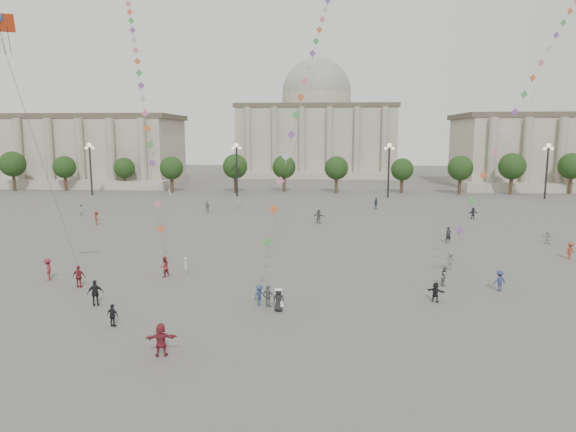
{
  "coord_description": "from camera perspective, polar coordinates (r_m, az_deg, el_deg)",
  "views": [
    {
      "loc": [
        2.08,
        -31.5,
        12.14
      ],
      "look_at": [
        -0.85,
        12.0,
        5.27
      ],
      "focal_mm": 32.0,
      "sensor_mm": 36.0,
      "label": 1
    }
  ],
  "objects": [
    {
      "name": "tourist_1",
      "position": [
        35.21,
        -18.89,
        -10.41
      ],
      "size": [
        0.95,
        0.63,
        1.5
      ],
      "primitive_type": "imported",
      "rotation": [
        0.0,
        0.0,
        2.81
      ],
      "color": "black",
      "rests_on": "ground"
    },
    {
      "name": "kite_train_east",
      "position": [
        66.43,
        27.59,
        16.81
      ],
      "size": [
        28.88,
        35.51,
        60.3
      ],
      "color": "#3F3F3F",
      "rests_on": "ground"
    },
    {
      "name": "person_crowd_9",
      "position": [
        79.82,
        19.87,
        0.29
      ],
      "size": [
        1.65,
        1.05,
        1.7
      ],
      "primitive_type": "imported",
      "rotation": [
        0.0,
        0.0,
        0.38
      ],
      "color": "#232329",
      "rests_on": "ground"
    },
    {
      "name": "kite_flyer_2",
      "position": [
        43.88,
        17.04,
        -6.4
      ],
      "size": [
        0.93,
        0.99,
        1.62
      ],
      "primitive_type": "imported",
      "rotation": [
        0.0,
        0.0,
        1.04
      ],
      "color": "slate",
      "rests_on": "ground"
    },
    {
      "name": "tourist_0",
      "position": [
        44.78,
        -22.21,
        -6.25
      ],
      "size": [
        1.08,
        0.5,
        1.81
      ],
      "primitive_type": "imported",
      "rotation": [
        0.0,
        0.0,
        3.09
      ],
      "color": "maroon",
      "rests_on": "ground"
    },
    {
      "name": "person_crowd_8",
      "position": [
        58.06,
        28.87,
        -3.38
      ],
      "size": [
        1.28,
        1.09,
        1.71
      ],
      "primitive_type": "imported",
      "rotation": [
        0.0,
        0.0,
        0.5
      ],
      "color": "brown",
      "rests_on": "ground"
    },
    {
      "name": "lamp_post_mid_east",
      "position": [
        102.43,
        11.15,
        6.11
      ],
      "size": [
        2.0,
        0.9,
        10.65
      ],
      "color": "#262628",
      "rests_on": "ground"
    },
    {
      "name": "person_crowd_21",
      "position": [
        48.08,
        -25.13,
        -5.39
      ],
      "size": [
        1.14,
        1.38,
        1.86
      ],
      "primitive_type": "imported",
      "rotation": [
        0.0,
        0.0,
        5.16
      ],
      "color": "maroon",
      "rests_on": "ground"
    },
    {
      "name": "tree_row",
      "position": [
        109.73,
        2.77,
        5.42
      ],
      "size": [
        137.12,
        5.12,
        8.0
      ],
      "color": "#3A2B1D",
      "rests_on": "ground"
    },
    {
      "name": "lamp_post_far_east",
      "position": [
        110.31,
        26.88,
        5.51
      ],
      "size": [
        2.0,
        0.9,
        10.65
      ],
      "color": "#262628",
      "rests_on": "ground"
    },
    {
      "name": "person_crowd_3",
      "position": [
        39.57,
        16.07,
        -8.14
      ],
      "size": [
        1.42,
        1.06,
        1.49
      ],
      "primitive_type": "imported",
      "rotation": [
        0.0,
        0.0,
        2.63
      ],
      "color": "black",
      "rests_on": "ground"
    },
    {
      "name": "person_crowd_4",
      "position": [
        85.3,
        -5.48,
        1.24
      ],
      "size": [
        1.43,
        1.04,
        1.49
      ],
      "primitive_type": "imported",
      "rotation": [
        0.0,
        0.0,
        3.63
      ],
      "color": "silver",
      "rests_on": "ground"
    },
    {
      "name": "tourist_3",
      "position": [
        37.04,
        -2.21,
        -8.88
      ],
      "size": [
        1.0,
        0.79,
        1.59
      ],
      "primitive_type": "imported",
      "rotation": [
        0.0,
        0.0,
        2.64
      ],
      "color": "slate",
      "rests_on": "ground"
    },
    {
      "name": "person_crowd_16",
      "position": [
        82.43,
        -8.96,
        1.02
      ],
      "size": [
        1.14,
        0.67,
        1.82
      ],
      "primitive_type": "imported",
      "rotation": [
        0.0,
        0.0,
        0.22
      ],
      "color": "slate",
      "rests_on": "ground"
    },
    {
      "name": "person_crowd_12",
      "position": [
        71.58,
        3.44,
        -0.04
      ],
      "size": [
        1.86,
        1.32,
        1.94
      ],
      "primitive_type": "imported",
      "rotation": [
        0.0,
        0.0,
        2.67
      ],
      "color": "slate",
      "rests_on": "ground"
    },
    {
      "name": "hall_central",
      "position": [
        160.75,
        3.15,
        9.69
      ],
      "size": [
        48.3,
        34.3,
        35.5
      ],
      "color": "#ABA08F",
      "rests_on": "ground"
    },
    {
      "name": "tourist_4",
      "position": [
        39.66,
        -20.61,
        -8.02
      ],
      "size": [
        1.2,
        0.8,
        1.9
      ],
      "primitive_type": "imported",
      "rotation": [
        0.0,
        0.0,
        3.47
      ],
      "color": "black",
      "rests_on": "ground"
    },
    {
      "name": "person_crowd_17",
      "position": [
        75.08,
        -20.5,
        -0.2
      ],
      "size": [
        1.3,
        1.36,
        1.85
      ],
      "primitive_type": "imported",
      "rotation": [
        0.0,
        0.0,
        2.27
      ],
      "color": "maroon",
      "rests_on": "ground"
    },
    {
      "name": "person_crowd_7",
      "position": [
        64.72,
        26.92,
        -2.11
      ],
      "size": [
        1.52,
        1.21,
        1.61
      ],
      "primitive_type": "imported",
      "rotation": [
        0.0,
        0.0,
        2.57
      ],
      "color": "beige",
      "rests_on": "ground"
    },
    {
      "name": "person_crowd_1",
      "position": [
        84.58,
        -21.97,
        0.67
      ],
      "size": [
        1.1,
        1.02,
        1.82
      ],
      "primitive_type": "imported",
      "rotation": [
        0.0,
        0.0,
        2.66
      ],
      "color": "beige",
      "rests_on": "ground"
    },
    {
      "name": "hat_person",
      "position": [
        36.12,
        -1.05,
        -9.24
      ],
      "size": [
        0.83,
        0.6,
        1.69
      ],
      "color": "black",
      "rests_on": "ground"
    },
    {
      "name": "kite_flyer_0",
      "position": [
        45.83,
        -13.57,
        -5.51
      ],
      "size": [
        1.07,
        1.1,
        1.78
      ],
      "primitive_type": "imported",
      "rotation": [
        0.0,
        0.0,
        4.02
      ],
      "color": "maroon",
      "rests_on": "ground"
    },
    {
      "name": "person_crowd_0",
      "position": [
        86.55,
        9.74,
        1.4
      ],
      "size": [
        1.11,
        1.12,
        1.91
      ],
      "primitive_type": "imported",
      "rotation": [
        0.0,
        0.0,
        0.8
      ],
      "color": "#2D4966",
      "rests_on": "ground"
    },
    {
      "name": "person_crowd_13",
      "position": [
        46.22,
        -11.29,
        -5.46
      ],
      "size": [
        0.61,
        0.67,
        1.53
      ],
      "primitive_type": "imported",
      "rotation": [
        0.0,
        0.0,
        2.15
      ],
      "color": "silver",
      "rests_on": "ground"
    },
    {
      "name": "lamp_post_far_west",
      "position": [
        111.99,
        -21.13,
        5.91
      ],
      "size": [
        2.0,
        0.9,
        10.65
      ],
      "color": "#262628",
      "rests_on": "ground"
    },
    {
      "name": "kite_train_mid",
      "position": [
        68.05,
        4.28,
        21.65
      ],
      "size": [
        9.53,
        58.26,
        76.44
      ],
      "color": "#3F3F3F",
      "rests_on": "ground"
    },
    {
      "name": "person_crowd_18",
      "position": [
        61.38,
        17.4,
        -1.99
      ],
      "size": [
        0.74,
        0.55,
        1.83
      ],
      "primitive_type": "imported",
      "rotation": [
        0.0,
        0.0,
        0.18
      ],
      "color": "black",
      "rests_on": "ground"
    },
    {
      "name": "tourist_2",
      "position": [
        30.05,
        -13.94,
        -13.19
      ],
      "size": [
        1.83,
        0.89,
        1.89
      ],
      "primitive_type": "imported",
      "rotation": [
        0.0,
        0.0,
        3.34
      ],
      "color": "maroon",
      "rests_on": "ground"
    },
    {
      "name": "person_crowd_20",
      "position": [
        43.91,
        22.44,
        -6.67
      ],
      "size": [
        1.21,
        0.93,
        1.65
      ],
      "primitive_type": "imported",
      "rotation": [
        0.0,
        0.0,
        3.48
      ],
      "color": "navy",
      "rests_on": "ground"
    },
    {
      "name": "lamp_post_mid_west",
      "position": [
        103.04,
        -5.73,
        6.25
      ],
      "size": [
        2.0,
        0.9,
        10.65
      ],
      "color": "#262628",
      "rests_on": "ground"
    },
    {
      "name": "ground",
      "position": [
        33.82,
        0.07,
        -12.07
      ],
      "size": [
        360.0,
        360.0,
        0.0
      ],
      "primitive_type": "plane",
      "color": "#52504D",
      "rests_on": "ground"
    },
    {
      "name": "person_crowd_10",
      "position": [
        104.63,
        -13.03,
        2.53
      ],
      "size": [
        0.71,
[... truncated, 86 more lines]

